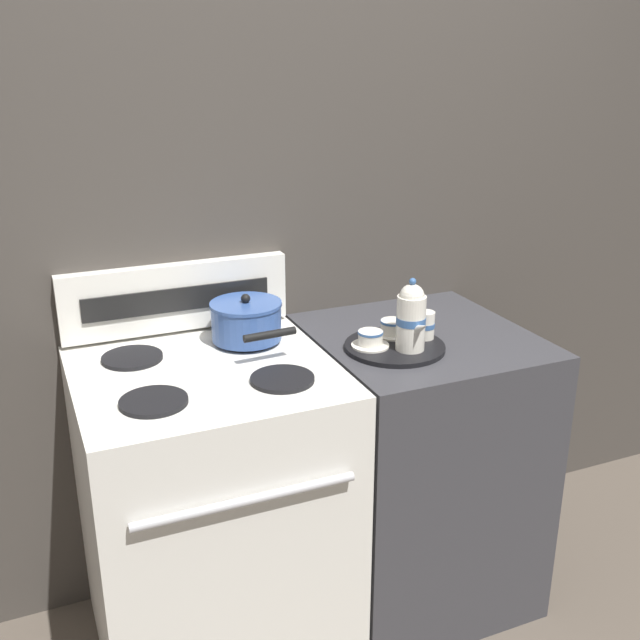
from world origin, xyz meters
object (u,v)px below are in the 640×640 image
(teacup_right, at_px, (370,339))
(serving_tray, at_px, (395,347))
(teapot, at_px, (411,317))
(teacup_left, at_px, (392,327))
(stove, at_px, (213,512))
(creamer_jug, at_px, (425,325))
(saucepan, at_px, (247,321))

(teacup_right, bearing_deg, serving_tray, -11.39)
(teapot, relative_size, teacup_left, 1.93)
(teacup_left, bearing_deg, serving_tray, -111.96)
(stove, distance_m, teacup_right, 0.69)
(serving_tray, height_order, creamer_jug, creamer_jug)
(teapot, height_order, teacup_right, teapot)
(teacup_right, xyz_separation_m, creamer_jug, (0.18, -0.00, 0.02))
(saucepan, relative_size, teapot, 1.41)
(serving_tray, distance_m, teacup_right, 0.08)
(stove, height_order, creamer_jug, creamer_jug)
(stove, relative_size, saucepan, 3.09)
(creamer_jug, bearing_deg, teapot, -143.98)
(saucepan, height_order, serving_tray, saucepan)
(saucepan, relative_size, creamer_jug, 3.64)
(teacup_right, bearing_deg, teapot, -34.01)
(serving_tray, height_order, teapot, teapot)
(stove, distance_m, creamer_jug, 0.83)
(serving_tray, distance_m, teapot, 0.12)
(teapot, relative_size, teacup_right, 1.93)
(teapot, bearing_deg, creamer_jug, 36.02)
(saucepan, xyz_separation_m, serving_tray, (0.38, -0.22, -0.06))
(teapot, bearing_deg, stove, 168.24)
(saucepan, relative_size, teacup_right, 2.72)
(saucepan, bearing_deg, teacup_left, -19.49)
(serving_tray, height_order, teacup_left, teacup_left)
(stove, height_order, saucepan, saucepan)
(serving_tray, relative_size, teapot, 1.38)
(teapot, height_order, creamer_jug, teapot)
(serving_tray, xyz_separation_m, teapot, (0.02, -0.05, 0.10))
(stove, bearing_deg, saucepan, 41.15)
(teacup_left, height_order, creamer_jug, creamer_jug)
(creamer_jug, bearing_deg, teacup_right, 178.80)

